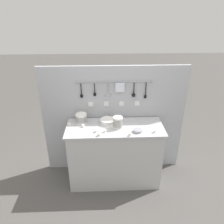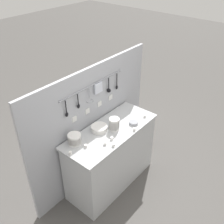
# 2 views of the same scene
# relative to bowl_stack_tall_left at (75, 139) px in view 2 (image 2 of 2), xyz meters

# --- Properties ---
(ground_plane) EXTENTS (20.00, 20.00, 0.00)m
(ground_plane) POSITION_rel_bowl_stack_tall_left_xyz_m (0.48, -0.16, -1.02)
(ground_plane) COLOR #514F4C
(counter) EXTENTS (1.39, 0.57, 0.95)m
(counter) POSITION_rel_bowl_stack_tall_left_xyz_m (0.48, -0.16, -0.54)
(counter) COLOR #B7BABC
(counter) RESTS_ON ground
(back_wall) EXTENTS (2.19, 0.11, 1.75)m
(back_wall) POSITION_rel_bowl_stack_tall_left_xyz_m (0.48, 0.15, -0.14)
(back_wall) COLOR #A8AAB2
(back_wall) RESTS_ON ground
(bowl_stack_tall_left) EXTENTS (0.16, 0.16, 0.13)m
(bowl_stack_tall_left) POSITION_rel_bowl_stack_tall_left_xyz_m (0.00, 0.00, 0.00)
(bowl_stack_tall_left) COLOR white
(bowl_stack_tall_left) RESTS_ON counter
(bowl_stack_short_front) EXTENTS (0.13, 0.13, 0.17)m
(bowl_stack_short_front) POSITION_rel_bowl_stack_tall_left_xyz_m (0.52, -0.19, 0.02)
(bowl_stack_short_front) COLOR white
(bowl_stack_short_front) RESTS_ON counter
(plate_stack) EXTENTS (0.22, 0.22, 0.07)m
(plate_stack) POSITION_rel_bowl_stack_tall_left_xyz_m (0.39, -0.05, -0.03)
(plate_stack) COLOR white
(plate_stack) RESTS_ON counter
(steel_mixing_bowl) EXTENTS (0.12, 0.12, 0.04)m
(steel_mixing_bowl) POSITION_rel_bowl_stack_tall_left_xyz_m (0.78, -0.31, -0.05)
(steel_mixing_bowl) COLOR #93969E
(steel_mixing_bowl) RESTS_ON counter
(cup_centre) EXTENTS (0.04, 0.04, 0.04)m
(cup_centre) POSITION_rel_bowl_stack_tall_left_xyz_m (0.34, -0.30, -0.05)
(cup_centre) COLOR white
(cup_centre) RESTS_ON counter
(cup_edge_near) EXTENTS (0.04, 0.04, 0.04)m
(cup_edge_near) POSITION_rel_bowl_stack_tall_left_xyz_m (0.67, -0.41, -0.05)
(cup_edge_near) COLOR white
(cup_edge_near) RESTS_ON counter
(cup_beside_plates) EXTENTS (0.04, 0.04, 0.04)m
(cup_beside_plates) POSITION_rel_bowl_stack_tall_left_xyz_m (1.02, -0.34, -0.05)
(cup_beside_plates) COLOR white
(cup_beside_plates) RESTS_ON counter
(cup_by_caddy) EXTENTS (0.04, 0.04, 0.04)m
(cup_by_caddy) POSITION_rel_bowl_stack_tall_left_xyz_m (0.03, -0.15, -0.05)
(cup_by_caddy) COLOR white
(cup_by_caddy) RESTS_ON counter
(cup_back_left) EXTENTS (0.04, 0.04, 0.04)m
(cup_back_left) POSITION_rel_bowl_stack_tall_left_xyz_m (0.22, -0.30, -0.05)
(cup_back_left) COLOR white
(cup_back_left) RESTS_ON counter
(cup_mid_row) EXTENTS (0.04, 0.04, 0.04)m
(cup_mid_row) POSITION_rel_bowl_stack_tall_left_xyz_m (0.26, -0.40, -0.05)
(cup_mid_row) COLOR white
(cup_mid_row) RESTS_ON counter
(cup_front_left) EXTENTS (0.04, 0.04, 0.04)m
(cup_front_left) POSITION_rel_bowl_stack_tall_left_xyz_m (-0.17, -0.10, -0.05)
(cup_front_left) COLOR white
(cup_front_left) RESTS_ON counter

